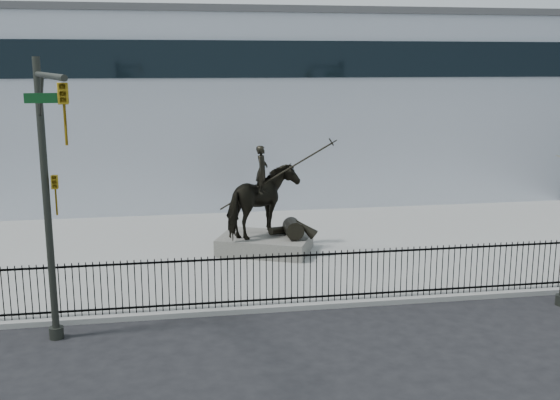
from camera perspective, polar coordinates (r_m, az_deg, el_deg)
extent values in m
plane|color=black|center=(17.91, 4.11, -10.66)|extent=(120.00, 120.00, 0.00)
cube|color=gray|center=(24.37, 0.24, -4.28)|extent=(30.00, 12.00, 0.15)
cube|color=silver|center=(36.36, -3.27, 8.15)|extent=(44.00, 14.00, 9.00)
cube|color=black|center=(18.94, 3.23, -8.40)|extent=(22.00, 0.05, 0.05)
cube|color=black|center=(18.54, 3.27, -4.78)|extent=(22.00, 0.05, 0.05)
cube|color=black|center=(18.74, 3.25, -6.68)|extent=(22.00, 0.03, 1.50)
cube|color=#4F4E49|center=(23.67, -1.32, -3.84)|extent=(3.75, 3.22, 0.59)
imported|color=black|center=(23.29, -1.34, -0.15)|extent=(2.93, 3.13, 2.52)
imported|color=black|center=(23.10, -1.59, 2.66)|extent=(0.61, 0.73, 1.70)
cylinder|color=black|center=(23.04, -0.51, 1.98)|extent=(3.77, 1.60, 2.56)
cylinder|color=#262923|center=(17.85, -18.89, -10.87)|extent=(0.36, 0.36, 0.30)
cylinder|color=#262923|center=(16.88, -19.64, -0.30)|extent=(0.18, 0.18, 7.00)
cylinder|color=#262923|center=(14.35, -19.57, 10.18)|extent=(1.47, 4.84, 0.12)
imported|color=#A58312|center=(12.18, -18.26, 7.11)|extent=(0.18, 0.22, 1.10)
imported|color=#A58312|center=(16.80, -18.95, 0.39)|extent=(0.16, 0.20, 1.00)
cube|color=#0C3F19|center=(15.32, -19.75, 8.35)|extent=(0.90, 0.03, 0.22)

